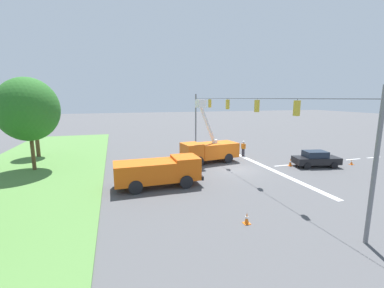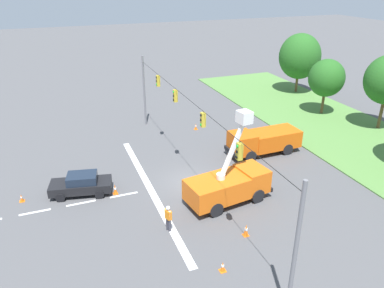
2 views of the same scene
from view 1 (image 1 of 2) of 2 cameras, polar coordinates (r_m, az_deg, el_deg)
ground_plane at (r=24.69m, az=10.09°, el=-5.59°), size 200.00×200.00×0.00m
grass_verge at (r=23.23m, az=-34.17°, el=-8.12°), size 56.00×12.00×0.10m
lane_markings at (r=26.99m, az=18.71°, el=-4.61°), size 17.60×15.25×0.01m
signal_gantry at (r=23.83m, az=10.48°, el=5.05°), size 26.20×0.33×7.20m
tree_east at (r=27.30m, az=-32.64°, el=6.48°), size 5.39×5.23×8.47m
tree_far_east at (r=33.52m, az=-31.51°, el=4.39°), size 3.32×3.08×5.68m
utility_truck_bucket_lift at (r=26.77m, az=3.77°, el=-1.18°), size 3.20×6.28×6.50m
utility_truck_support_near at (r=19.65m, az=-7.46°, el=-5.88°), size 2.54×6.53×2.19m
sedan_black at (r=27.90m, az=25.82°, el=-2.96°), size 2.62×4.57×1.56m
road_worker at (r=30.29m, az=11.34°, el=-0.76°), size 0.61×0.37×1.77m
traffic_cone_foreground_left at (r=30.59m, az=31.95°, el=-3.41°), size 0.36×0.36×0.58m
traffic_cone_foreground_right at (r=30.68m, az=2.39°, el=-1.58°), size 0.36×0.36×0.80m
traffic_cone_mid_left at (r=33.64m, az=5.33°, el=-0.73°), size 0.36×0.36×0.63m
traffic_cone_mid_right at (r=27.23m, az=21.01°, el=-3.80°), size 0.36×0.36×0.78m
traffic_cone_near_bucket at (r=14.57m, az=12.08°, el=-15.84°), size 0.36×0.36×0.63m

